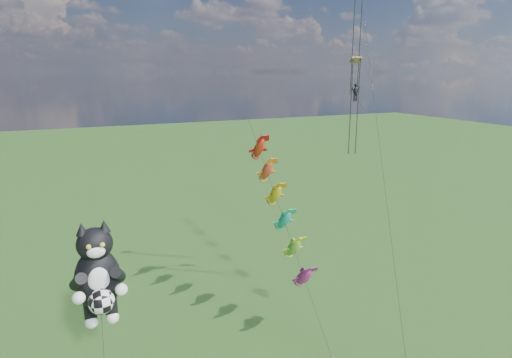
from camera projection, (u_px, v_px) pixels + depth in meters
name	position (u px, v px, depth m)	size (l,w,h in m)	color
cat_kite_rig	(98.00, 274.00, 22.28)	(2.69, 4.25, 12.41)	brown
fish_windsock_rig	(280.00, 208.00, 35.82)	(1.18, 15.97, 15.47)	brown
parafoil_rig	(357.00, 81.00, 37.38)	(7.02, 16.50, 27.85)	brown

